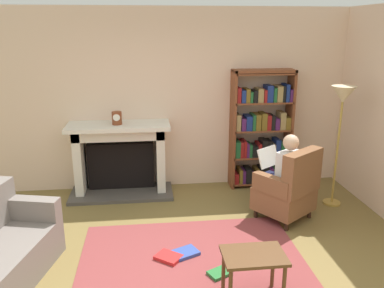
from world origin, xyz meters
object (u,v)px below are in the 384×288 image
Objects in this scene: armchair_reading at (289,189)px; seated_reader at (282,172)px; fireplace at (120,156)px; side_table at (253,262)px; mantel_clock at (117,118)px; floor_lamp at (342,105)px; bookshelf at (261,130)px.

armchair_reading is 0.23m from seated_reader.
fireplace is 2.47m from armchair_reading.
side_table is at bearing -63.73° from fireplace.
mantel_clock is 0.16× the size of seated_reader.
floor_lamp is at bearing -14.52° from fireplace.
seated_reader is (-0.03, -1.09, -0.27)m from bookshelf.
armchair_reading is at bearing 60.05° from side_table.
mantel_clock is at bearing 117.43° from side_table.
bookshelf is at bearing -126.97° from seated_reader.
floor_lamp reaches higher than seated_reader.
fireplace is at bearing -179.11° from bookshelf.
bookshelf is (2.16, 0.14, -0.28)m from mantel_clock.
armchair_reading is at bearing -88.12° from bookshelf.
floor_lamp reaches higher than mantel_clock.
bookshelf is at bearing 3.59° from mantel_clock.
armchair_reading is at bearing -27.88° from fireplace.
side_table is at bearing -131.41° from floor_lamp.
seated_reader is at bearing -24.20° from mantel_clock.
floor_lamp reaches higher than fireplace.
bookshelf is 1.13m from seated_reader.
armchair_reading is (0.04, -1.19, -0.47)m from bookshelf.
bookshelf is 1.08× the size of floor_lamp.
floor_lamp is at bearing 170.17° from armchair_reading.
seated_reader is at bearing -90.00° from armchair_reading.
mantel_clock is at bearing -59.65° from seated_reader.
bookshelf reaches higher than seated_reader.
bookshelf is 1.28m from armchair_reading.
fireplace is 2.17m from bookshelf.
floor_lamp is at bearing -43.88° from bookshelf.
armchair_reading is 1.33m from floor_lamp.
mantel_clock is at bearing -176.41° from bookshelf.
seated_reader is 2.04× the size of side_table.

